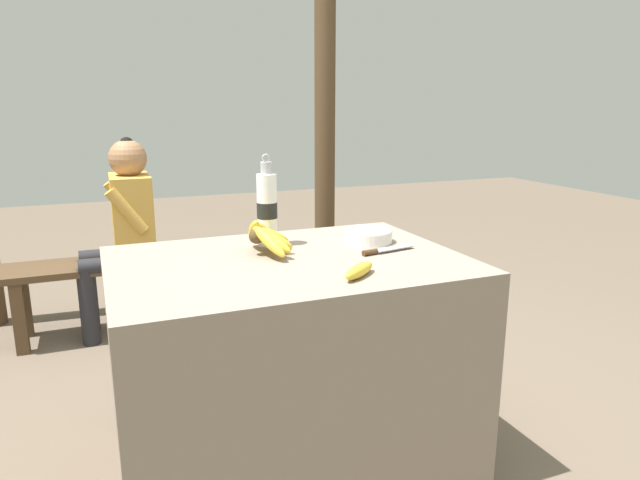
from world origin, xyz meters
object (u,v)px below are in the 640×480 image
(loose_banana_front, at_px, (359,270))
(seated_vendor, at_px, (124,224))
(water_bottle, at_px, (267,208))
(wooden_bench, at_px, (183,264))
(serving_bowl, at_px, (368,235))
(knife, at_px, (381,250))
(banana_bunch_ripe, at_px, (265,236))
(banana_bunch_green, at_px, (274,236))
(support_post_far, at_px, (325,78))

(loose_banana_front, xyz_separation_m, seated_vendor, (-0.56, 1.70, -0.15))
(water_bottle, relative_size, loose_banana_front, 2.17)
(loose_banana_front, relative_size, wooden_bench, 0.08)
(serving_bowl, bearing_deg, knife, -101.03)
(wooden_bench, bearing_deg, seated_vendor, -174.00)
(banana_bunch_ripe, relative_size, loose_banana_front, 1.96)
(loose_banana_front, height_order, knife, loose_banana_front)
(banana_bunch_ripe, relative_size, banana_bunch_green, 1.15)
(seated_vendor, bearing_deg, support_post_far, -161.83)
(loose_banana_front, bearing_deg, wooden_bench, 98.56)
(loose_banana_front, distance_m, wooden_bench, 1.80)
(water_bottle, bearing_deg, seated_vendor, 108.88)
(serving_bowl, xyz_separation_m, knife, (-0.03, -0.16, -0.02))
(banana_bunch_ripe, distance_m, loose_banana_front, 0.39)
(water_bottle, height_order, support_post_far, support_post_far)
(wooden_bench, distance_m, support_post_far, 1.51)
(loose_banana_front, bearing_deg, banana_bunch_green, 80.77)
(serving_bowl, height_order, knife, serving_bowl)
(knife, bearing_deg, support_post_far, 62.55)
(support_post_far, bearing_deg, banana_bunch_ripe, -118.08)
(knife, height_order, banana_bunch_green, knife)
(wooden_bench, bearing_deg, serving_bowl, -70.74)
(loose_banana_front, height_order, banana_bunch_green, loose_banana_front)
(serving_bowl, height_order, support_post_far, support_post_far)
(banana_bunch_ripe, height_order, support_post_far, support_post_far)
(serving_bowl, height_order, wooden_bench, serving_bowl)
(wooden_bench, xyz_separation_m, seated_vendor, (-0.30, -0.03, 0.26))
(banana_bunch_ripe, height_order, wooden_bench, banana_bunch_ripe)
(seated_vendor, xyz_separation_m, banana_bunch_green, (0.84, 0.03, -0.15))
(banana_bunch_green, bearing_deg, loose_banana_front, -99.23)
(banana_bunch_ripe, bearing_deg, seated_vendor, 105.79)
(loose_banana_front, distance_m, support_post_far, 2.33)
(loose_banana_front, xyz_separation_m, knife, (0.18, 0.21, -0.01))
(knife, bearing_deg, banana_bunch_green, 75.85)
(banana_bunch_ripe, distance_m, banana_bunch_green, 1.50)
(water_bottle, distance_m, wooden_bench, 1.38)
(banana_bunch_ripe, bearing_deg, knife, -20.80)
(banana_bunch_ripe, xyz_separation_m, loose_banana_front, (0.18, -0.35, -0.04))
(knife, distance_m, support_post_far, 2.09)
(serving_bowl, relative_size, wooden_bench, 0.09)
(knife, height_order, wooden_bench, knife)
(water_bottle, xyz_separation_m, knife, (0.32, -0.25, -0.12))
(wooden_bench, height_order, seated_vendor, seated_vendor)
(support_post_far, bearing_deg, seated_vendor, -162.54)
(loose_banana_front, relative_size, banana_bunch_green, 0.59)
(knife, bearing_deg, seated_vendor, 106.07)
(loose_banana_front, bearing_deg, knife, 49.01)
(serving_bowl, relative_size, seated_vendor, 0.16)
(water_bottle, height_order, seated_vendor, water_bottle)
(banana_bunch_ripe, height_order, loose_banana_front, banana_bunch_ripe)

